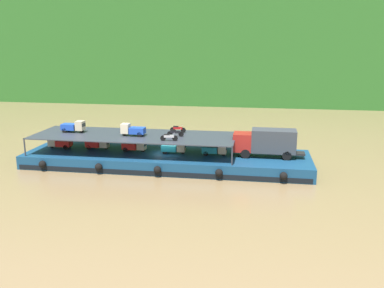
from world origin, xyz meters
The scene contains 15 objects.
ground_plane centered at (0.00, 0.00, 0.00)m, with size 400.00×400.00×0.00m, color olive.
hillside_far_bank centered at (0.00, 63.71, 22.63)m, with size 136.87×36.13×40.17m.
cargo_barge centered at (0.00, -0.04, 0.75)m, with size 32.44×8.96×1.50m.
covered_lorry centered at (11.24, 0.27, 3.19)m, with size 7.88×2.39×3.10m.
cargo_rack centered at (-3.80, 0.00, 3.44)m, with size 23.24×7.52×2.00m.
mini_truck_lower_stern centered at (-13.17, 0.24, 2.19)m, with size 2.77×1.25×1.38m.
mini_truck_lower_aft centered at (-8.44, 0.58, 2.19)m, with size 2.80×1.30×1.38m.
mini_truck_lower_mid centered at (-3.81, 0.20, 2.19)m, with size 2.79×1.28×1.38m.
mini_truck_lower_fore centered at (0.89, 0.09, 2.19)m, with size 2.74×1.20×1.38m.
mini_truck_lower_bow centered at (5.59, 0.01, 2.19)m, with size 2.78×1.27×1.38m.
mini_truck_upper_stern centered at (-11.30, 0.39, 4.19)m, with size 2.79×1.28×1.38m.
mini_truck_upper_mid centered at (-3.82, -0.39, 4.19)m, with size 2.75×1.21×1.38m.
motorcycle_upper_port centered at (0.80, -2.26, 3.93)m, with size 1.90×0.55×0.87m.
motorcycle_upper_centre centered at (1.05, 0.00, 3.93)m, with size 1.90×0.55×0.87m.
motorcycle_upper_stbd centered at (0.89, 2.26, 3.93)m, with size 1.90×0.55×0.87m.
Camera 1 is at (10.28, -44.91, 13.71)m, focal length 38.83 mm.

